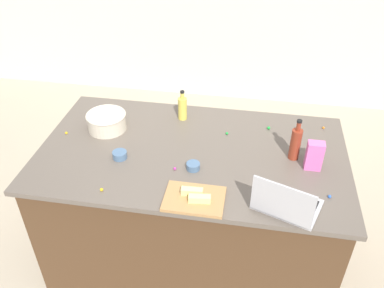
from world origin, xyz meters
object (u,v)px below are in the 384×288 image
at_px(bottle_soy, 296,143).
at_px(bottle_oil, 182,108).
at_px(butter_stick_right, 192,192).
at_px(laptop, 286,203).
at_px(cutting_board, 194,199).
at_px(butter_stick_left, 200,199).
at_px(ramekin_medium, 193,166).
at_px(candy_bag, 314,156).
at_px(mixing_bowl_large, 107,121).
at_px(ramekin_small, 120,155).

bearing_deg(bottle_soy, bottle_oil, 156.30).
bearing_deg(butter_stick_right, bottle_oil, 104.47).
distance_m(laptop, cutting_board, 0.45).
distance_m(butter_stick_left, ramekin_medium, 0.28).
bearing_deg(candy_bag, butter_stick_left, -145.81).
xyz_separation_m(butter_stick_right, candy_bag, (0.62, 0.34, 0.05)).
relative_size(mixing_bowl_large, cutting_board, 0.82).
distance_m(bottle_soy, ramekin_medium, 0.59).
height_order(laptop, mixing_bowl_large, laptop).
xyz_separation_m(bottle_oil, ramekin_small, (-0.28, -0.48, -0.06)).
bearing_deg(mixing_bowl_large, butter_stick_left, -40.09).
height_order(butter_stick_left, candy_bag, candy_bag).
bearing_deg(candy_bag, cutting_board, -148.70).
height_order(bottle_oil, butter_stick_left, bottle_oil).
xyz_separation_m(laptop, butter_stick_right, (-0.46, 0.02, -0.01)).
xyz_separation_m(laptop, ramekin_small, (-0.93, 0.27, -0.03)).
height_order(bottle_oil, ramekin_medium, bottle_oil).
height_order(butter_stick_left, ramekin_small, butter_stick_left).
distance_m(bottle_oil, ramekin_small, 0.56).
bearing_deg(mixing_bowl_large, cutting_board, -40.24).
bearing_deg(bottle_oil, butter_stick_left, -73.20).
bearing_deg(ramekin_small, cutting_board, -29.72).
bearing_deg(laptop, ramekin_small, 163.87).
bearing_deg(bottle_oil, bottle_soy, -23.70).
distance_m(laptop, butter_stick_right, 0.46).
xyz_separation_m(laptop, bottle_oil, (-0.65, 0.75, 0.03)).
height_order(cutting_board, butter_stick_left, butter_stick_left).
relative_size(butter_stick_left, candy_bag, 0.65).
bearing_deg(bottle_oil, ramekin_small, -119.83).
bearing_deg(candy_bag, mixing_bowl_large, 171.60).
distance_m(bottle_soy, ramekin_small, 1.00).
bearing_deg(ramekin_medium, cutting_board, -79.07).
height_order(ramekin_medium, candy_bag, candy_bag).
xyz_separation_m(butter_stick_left, ramekin_medium, (-0.08, 0.27, -0.02)).
height_order(laptop, bottle_oil, laptop).
bearing_deg(bottle_oil, cutting_board, -74.85).
relative_size(butter_stick_left, butter_stick_right, 1.00).
distance_m(ramekin_medium, candy_bag, 0.66).
height_order(butter_stick_right, ramekin_small, butter_stick_right).
relative_size(mixing_bowl_large, bottle_soy, 0.98).
distance_m(mixing_bowl_large, cutting_board, 0.86).
height_order(bottle_soy, candy_bag, bottle_soy).
height_order(butter_stick_right, candy_bag, candy_bag).
height_order(bottle_soy, ramekin_small, bottle_soy).
relative_size(bottle_oil, candy_bag, 1.20).
distance_m(butter_stick_left, butter_stick_right, 0.06).
bearing_deg(cutting_board, bottle_soy, 41.40).
bearing_deg(cutting_board, bottle_oil, 105.15).
distance_m(bottle_oil, candy_bag, 0.89).
relative_size(cutting_board, butter_stick_right, 2.78).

